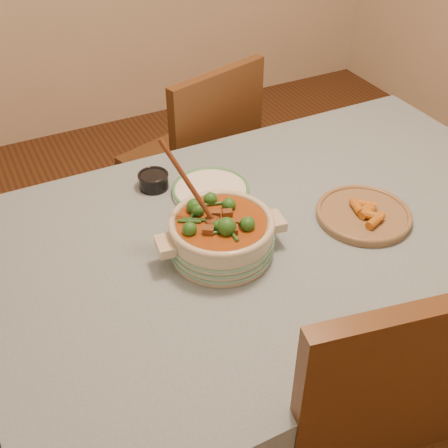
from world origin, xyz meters
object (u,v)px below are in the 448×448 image
at_px(stew_casserole, 221,233).
at_px(fried_plate, 364,213).
at_px(white_plate, 211,190).
at_px(condiment_bowl, 153,180).
at_px(dining_table, 285,252).
at_px(chair_far, 200,158).

height_order(stew_casserole, fried_plate, stew_casserole).
distance_m(white_plate, condiment_bowl, 0.18).
relative_size(dining_table, condiment_bowl, 14.01).
bearing_deg(chair_far, stew_casserole, 53.16).
distance_m(condiment_bowl, fried_plate, 0.64).
height_order(white_plate, chair_far, chair_far).
bearing_deg(chair_far, condiment_bowl, 34.47).
bearing_deg(fried_plate, condiment_bowl, 139.06).
bearing_deg(white_plate, dining_table, -65.07).
bearing_deg(chair_far, dining_table, 67.52).
relative_size(condiment_bowl, fried_plate, 0.35).
bearing_deg(dining_table, chair_far, 83.87).
bearing_deg(fried_plate, chair_far, 99.21).
height_order(condiment_bowl, fried_plate, condiment_bowl).
height_order(condiment_bowl, chair_far, chair_far).
distance_m(white_plate, fried_plate, 0.46).
relative_size(stew_casserole, chair_far, 0.37).
xyz_separation_m(white_plate, chair_far, (0.20, 0.53, -0.23)).
bearing_deg(fried_plate, white_plate, 137.31).
xyz_separation_m(stew_casserole, fried_plate, (0.44, -0.05, -0.05)).
distance_m(fried_plate, chair_far, 0.89).
xyz_separation_m(condiment_bowl, fried_plate, (0.48, -0.42, -0.01)).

